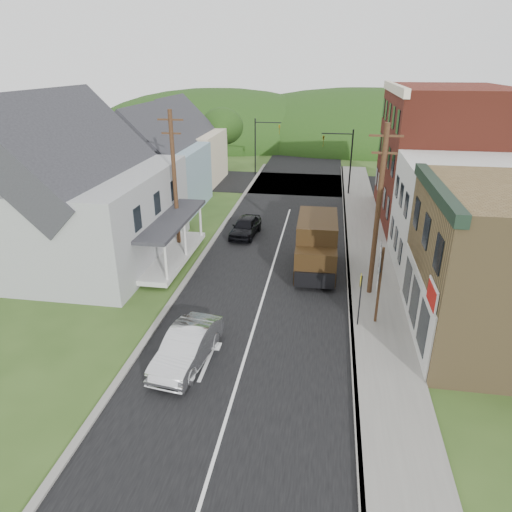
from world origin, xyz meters
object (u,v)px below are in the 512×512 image
at_px(dark_sedan, 245,227).
at_px(delivery_van, 316,246).
at_px(silver_sedan, 187,347).
at_px(warning_sign, 360,292).
at_px(route_sign_cluster, 379,274).

height_order(dark_sedan, delivery_van, delivery_van).
height_order(silver_sedan, warning_sign, warning_sign).
bearing_deg(route_sign_cluster, dark_sedan, 133.13).
distance_m(silver_sedan, warning_sign, 8.19).
xyz_separation_m(dark_sedan, route_sign_cluster, (8.22, -10.76, 1.93)).
relative_size(route_sign_cluster, warning_sign, 1.41).
relative_size(dark_sedan, warning_sign, 1.50).
distance_m(silver_sedan, route_sign_cluster, 9.24).
xyz_separation_m(delivery_van, route_sign_cluster, (3.03, -5.65, 1.01)).
bearing_deg(silver_sedan, delivery_van, 71.01).
bearing_deg(silver_sedan, dark_sedan, 98.17).
bearing_deg(delivery_van, silver_sedan, -116.99).
relative_size(delivery_van, warning_sign, 2.11).
bearing_deg(dark_sedan, route_sign_cluster, -47.29).
bearing_deg(warning_sign, dark_sedan, 130.37).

